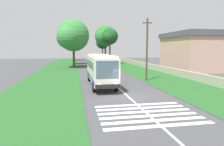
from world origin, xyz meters
name	(u,v)px	position (x,y,z in m)	size (l,w,h in m)	color
ground	(128,96)	(0.00, 0.00, 0.00)	(160.00, 160.00, 0.00)	#424244
grass_verge_left	(54,77)	(15.00, 8.20, 0.02)	(120.00, 8.00, 0.04)	#235623
grass_verge_right	(151,74)	(15.00, -8.20, 0.02)	(120.00, 8.00, 0.04)	#235623
centre_line	(105,76)	(15.00, 0.00, 0.00)	(110.00, 0.16, 0.01)	silver
coach_bus	(100,68)	(6.31, 1.80, 2.15)	(11.16, 2.62, 3.73)	silver
zebra_crossing	(147,114)	(-5.19, 0.00, 0.00)	(4.95, 6.80, 0.01)	silver
trailing_car_0	(106,67)	(24.67, -1.67, 0.67)	(4.30, 1.78, 1.43)	black
trailing_car_1	(103,64)	(30.39, -1.93, 0.67)	(4.30, 1.78, 1.43)	navy
trailing_minibus_0	(97,59)	(41.25, -1.57, 1.55)	(6.00, 2.14, 2.53)	#BFB299
roadside_tree_left_0	(72,36)	(31.02, 5.31, 7.36)	(9.35, 7.50, 11.30)	#4C3826
roadside_tree_left_1	(73,40)	(41.97, 5.24, 7.02)	(6.98, 5.88, 10.08)	#4C3826
roadside_tree_left_2	(73,42)	(60.36, 5.47, 7.16)	(6.94, 5.78, 10.19)	#4C3826
roadside_tree_right_0	(102,43)	(60.35, -5.75, 6.85)	(6.23, 5.26, 9.56)	brown
roadside_tree_right_1	(105,37)	(53.42, -5.70, 8.78)	(8.96, 7.46, 12.67)	#3D2D1E
roadside_tree_right_2	(109,37)	(40.18, -5.15, 7.88)	(5.72, 4.76, 10.38)	#3D2D1E
utility_pole	(147,49)	(8.52, -4.95, 4.44)	(0.24, 1.40, 8.52)	#473828
roadside_wall	(158,68)	(20.00, -11.60, 0.61)	(70.00, 0.40, 1.14)	#B2A893
roadside_building	(189,51)	(20.29, -18.45, 3.98)	(13.36, 7.77, 7.84)	tan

